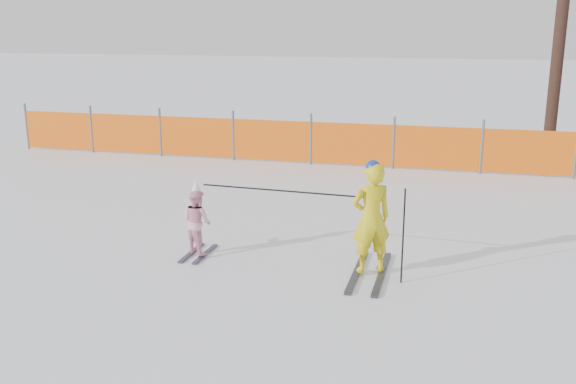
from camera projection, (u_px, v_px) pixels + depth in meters
The scene contains 5 objects.
ground at pixel (279, 270), 8.97m from camera, with size 120.00×120.00×0.00m, color white.
adult at pixel (371, 219), 8.62m from camera, with size 0.66×1.60×1.60m.
child at pixel (197, 221), 9.44m from camera, with size 0.59×0.85×1.15m.
ski_poles at pixel (322, 206), 8.72m from camera, with size 2.91×0.34×1.29m.
safety_fence at pixel (274, 140), 15.85m from camera, with size 14.18×0.06×1.25m.
Camera 1 is at (2.27, -8.09, 3.32)m, focal length 40.00 mm.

